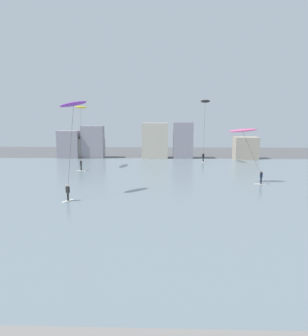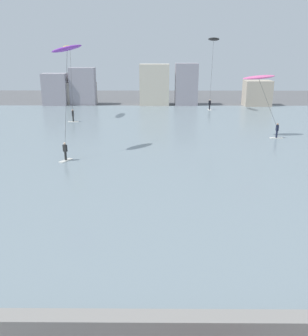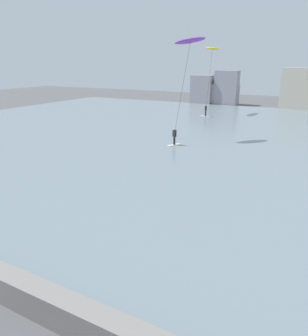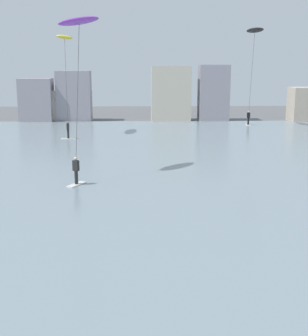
% 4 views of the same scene
% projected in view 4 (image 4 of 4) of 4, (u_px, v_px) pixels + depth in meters
% --- Properties ---
extents(water_bay, '(84.00, 52.00, 0.10)m').
position_uv_depth(water_bay, '(184.00, 165.00, 33.15)').
color(water_bay, gray).
rests_on(water_bay, ground).
extents(far_shore_buildings, '(37.84, 4.40, 6.90)m').
position_uv_depth(far_shore_buildings, '(152.00, 98.00, 58.86)').
color(far_shore_buildings, gray).
rests_on(far_shore_buildings, ground).
extents(kitesurfer_black, '(1.91, 4.07, 10.79)m').
position_uv_depth(kitesurfer_black, '(254.00, 38.00, 51.12)').
color(kitesurfer_black, silver).
rests_on(kitesurfer_black, water_bay).
extents(kitesurfer_purple, '(2.89, 5.22, 9.89)m').
position_uv_depth(kitesurfer_purple, '(79.00, 35.00, 28.14)').
color(kitesurfer_purple, silver).
rests_on(kitesurfer_purple, water_bay).
extents(kitesurfer_yellow, '(1.97, 5.07, 9.64)m').
position_uv_depth(kitesurfer_yellow, '(65.00, 43.00, 45.10)').
color(kitesurfer_yellow, silver).
rests_on(kitesurfer_yellow, water_bay).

